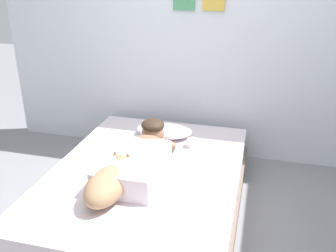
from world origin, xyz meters
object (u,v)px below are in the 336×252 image
object	(u,v)px
person_lying	(140,157)
pillow	(164,130)
bed	(146,189)
cell_phone	(139,166)
coffee_cup	(192,143)
dog	(109,182)

from	to	relation	value
person_lying	pillow	bearing A→B (deg)	87.96
bed	cell_phone	world-z (taller)	cell_phone
person_lying	bed	bearing A→B (deg)	5.61
coffee_cup	cell_phone	size ratio (longest dim) A/B	0.89
person_lying	dog	world-z (taller)	person_lying
coffee_cup	cell_phone	bearing A→B (deg)	-126.72
dog	cell_phone	xyz separation A→B (m)	(0.07, 0.43, -0.10)
bed	coffee_cup	distance (m)	0.59
bed	coffee_cup	world-z (taller)	coffee_cup
person_lying	coffee_cup	distance (m)	0.58
pillow	cell_phone	size ratio (longest dim) A/B	3.71
person_lying	coffee_cup	world-z (taller)	person_lying
person_lying	coffee_cup	size ratio (longest dim) A/B	7.36
pillow	person_lying	bearing A→B (deg)	-92.04
dog	pillow	bearing A→B (deg)	84.18
pillow	coffee_cup	xyz separation A→B (m)	(0.30, -0.16, -0.02)
person_lying	coffee_cup	xyz separation A→B (m)	(0.32, 0.48, -0.07)
cell_phone	person_lying	bearing A→B (deg)	-56.50
pillow	person_lying	size ratio (longest dim) A/B	0.57
person_lying	coffee_cup	bearing A→B (deg)	56.25
person_lying	cell_phone	world-z (taller)	person_lying
bed	pillow	world-z (taller)	pillow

